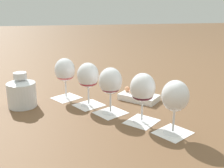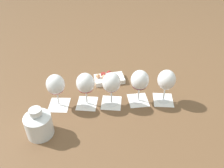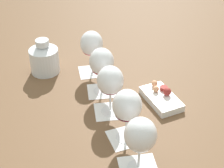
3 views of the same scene
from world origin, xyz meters
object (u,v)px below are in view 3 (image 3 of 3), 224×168
Objects in this scene: wine_glass_1 at (102,63)px; wine_glass_3 at (127,107)px; wine_glass_0 at (92,45)px; snack_dish at (161,97)px; ceramic_vase at (44,58)px; wine_glass_2 at (111,82)px; wine_glass_4 at (140,137)px.

wine_glass_1 is 0.27m from wine_glass_3.
wine_glass_0 is 0.14m from wine_glass_1.
wine_glass_3 reaches higher than snack_dish.
wine_glass_0 and wine_glass_3 have the same top height.
wine_glass_3 is 1.25× the size of ceramic_vase.
wine_glass_4 is (0.21, 0.18, -0.00)m from wine_glass_2.
wine_glass_2 is 0.15m from wine_glass_3.
wine_glass_0 is at bearing -103.92° from snack_dish.
wine_glass_4 is at bearing 40.43° from wine_glass_0.
wine_glass_2 is at bearing 69.96° from ceramic_vase.
wine_glass_0 and wine_glass_4 have the same top height.
wine_glass_1 is 1.00× the size of wine_glass_4.
ceramic_vase is (0.07, -0.18, -0.06)m from wine_glass_0.
wine_glass_0 and wine_glass_2 have the same top height.
wine_glass_2 is at bearing -49.84° from snack_dish.
snack_dish is (-0.13, 0.15, -0.11)m from wine_glass_2.
wine_glass_4 is 0.64m from ceramic_vase.
ceramic_vase is at bearing -90.53° from snack_dish.
wine_glass_2 is 0.22m from snack_dish.
wine_glass_1 reaches higher than snack_dish.
wine_glass_2 and wine_glass_4 have the same top height.
snack_dish is (-0.34, -0.03, -0.11)m from wine_glass_4.
wine_glass_4 is at bearing 57.57° from ceramic_vase.
wine_glass_0 is at bearing -138.58° from wine_glass_3.
ceramic_vase is (-0.03, -0.28, -0.06)m from wine_glass_1.
wine_glass_4 is 1.25× the size of ceramic_vase.
wine_glass_0 reaches higher than ceramic_vase.
wine_glass_3 reaches higher than ceramic_vase.
wine_glass_2 and wine_glass_3 have the same top height.
ceramic_vase is 0.78× the size of snack_dish.
ceramic_vase is at bearing -122.43° from wine_glass_4.
ceramic_vase is at bearing -67.67° from wine_glass_0.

